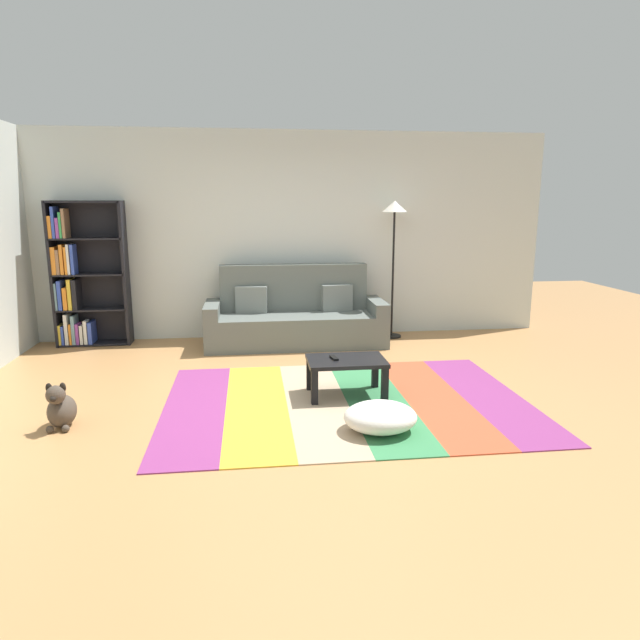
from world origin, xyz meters
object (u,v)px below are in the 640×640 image
at_px(couch, 295,318).
at_px(coffee_table, 346,366).
at_px(pouf, 380,417).
at_px(dog, 61,408).
at_px(bookshelf, 81,279).
at_px(tv_remote, 334,358).
at_px(standing_lamp, 394,224).

bearing_deg(couch, coffee_table, -81.46).
bearing_deg(pouf, dog, 170.64).
relative_size(bookshelf, dog, 4.55).
bearing_deg(pouf, tv_remote, 105.21).
xyz_separation_m(bookshelf, dog, (0.56, -2.78, -0.68)).
height_order(couch, standing_lamp, standing_lamp).
distance_m(couch, tv_remote, 2.04).
xyz_separation_m(standing_lamp, tv_remote, (-1.12, -2.23, -1.13)).
bearing_deg(standing_lamp, bookshelf, 178.69).
height_order(pouf, standing_lamp, standing_lamp).
height_order(coffee_table, tv_remote, tv_remote).
bearing_deg(bookshelf, dog, -78.71).
bearing_deg(bookshelf, couch, -6.11).
relative_size(bookshelf, tv_remote, 12.05).
bearing_deg(standing_lamp, coffee_table, -114.17).
bearing_deg(coffee_table, pouf, -81.66).
height_order(pouf, tv_remote, tv_remote).
relative_size(couch, pouf, 3.87).
xyz_separation_m(couch, coffee_table, (0.31, -2.05, -0.04)).
height_order(pouf, dog, dog).
distance_m(standing_lamp, tv_remote, 2.74).
distance_m(bookshelf, standing_lamp, 4.04).
bearing_deg(coffee_table, dog, -169.55).
distance_m(bookshelf, coffee_table, 3.82).
xyz_separation_m(coffee_table, tv_remote, (-0.11, 0.02, 0.07)).
bearing_deg(tv_remote, standing_lamp, 54.03).
distance_m(pouf, standing_lamp, 3.51).
relative_size(bookshelf, pouf, 3.09).
relative_size(dog, standing_lamp, 0.22).
height_order(bookshelf, pouf, bookshelf).
relative_size(couch, bookshelf, 1.25).
relative_size(couch, tv_remote, 15.07).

